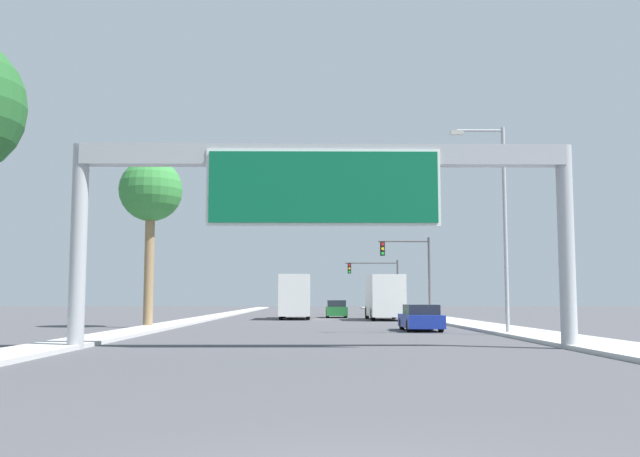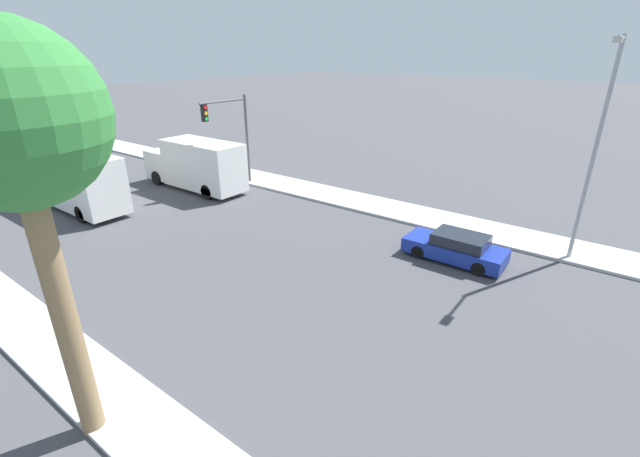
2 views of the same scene
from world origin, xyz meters
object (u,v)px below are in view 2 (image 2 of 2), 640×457
object	(u,v)px
truck_box_primary	(75,181)
traffic_light_mid_block	(80,110)
street_lamp_right	(597,140)
traffic_light_near_intersection	(233,128)
truck_box_secondary	(196,165)
palm_tree_background	(12,127)
car_mid_center	(456,248)
car_mid_left	(98,174)

from	to	relation	value
truck_box_primary	traffic_light_mid_block	xyz separation A→B (m)	(8.36, 15.59, 2.12)
truck_box_primary	street_lamp_right	distance (m)	27.63
truck_box_primary	street_lamp_right	size ratio (longest dim) A/B	0.91
truck_box_primary	traffic_light_mid_block	size ratio (longest dim) A/B	1.56
traffic_light_near_intersection	street_lamp_right	distance (m)	21.10
truck_box_secondary	traffic_light_near_intersection	xyz separation A→B (m)	(2.04, -1.81, 2.46)
truck_box_secondary	palm_tree_background	distance (m)	21.79
car_mid_center	street_lamp_right	size ratio (longest dim) A/B	0.47
car_mid_center	traffic_light_mid_block	bearing A→B (deg)	87.89
car_mid_center	palm_tree_background	world-z (taller)	palm_tree_background
truck_box_primary	palm_tree_background	distance (m)	19.91
traffic_light_mid_block	car_mid_center	bearing A→B (deg)	-92.11
palm_tree_background	traffic_light_near_intersection	bearing A→B (deg)	36.92
traffic_light_near_intersection	palm_tree_background	world-z (taller)	palm_tree_background
car_mid_center	street_lamp_right	bearing A→B (deg)	-54.25
truck_box_primary	car_mid_left	bearing A→B (deg)	51.31
truck_box_primary	palm_tree_background	xyz separation A→B (m)	(-8.01, -17.22, 5.97)
traffic_light_near_intersection	street_lamp_right	size ratio (longest dim) A/B	0.65
car_mid_center	traffic_light_near_intersection	bearing A→B (deg)	83.08
truck_box_secondary	palm_tree_background	world-z (taller)	palm_tree_background
truck_box_primary	truck_box_secondary	bearing A→B (deg)	-20.42
traffic_light_near_intersection	palm_tree_background	distance (m)	21.61
truck_box_secondary	traffic_light_near_intersection	size ratio (longest dim) A/B	1.33
traffic_light_mid_block	street_lamp_right	size ratio (longest dim) A/B	0.58
traffic_light_near_intersection	traffic_light_mid_block	bearing A→B (deg)	91.95
car_mid_left	palm_tree_background	distance (m)	25.46
car_mid_left	traffic_light_near_intersection	distance (m)	10.95
car_mid_left	car_mid_center	size ratio (longest dim) A/B	0.95
car_mid_left	street_lamp_right	world-z (taller)	street_lamp_right
car_mid_left	traffic_light_mid_block	world-z (taller)	traffic_light_mid_block
car_mid_center	street_lamp_right	world-z (taller)	street_lamp_right
truck_box_secondary	palm_tree_background	size ratio (longest dim) A/B	0.86
truck_box_secondary	traffic_light_mid_block	bearing A→B (deg)	85.74
car_mid_left	palm_tree_background	size ratio (longest dim) A/B	0.44
truck_box_primary	truck_box_secondary	world-z (taller)	truck_box_primary
traffic_light_mid_block	palm_tree_background	xyz separation A→B (m)	(-16.36, -32.80, 3.85)
truck_box_primary	traffic_light_mid_block	world-z (taller)	traffic_light_mid_block
truck_box_primary	palm_tree_background	size ratio (longest dim) A/B	0.90
street_lamp_right	palm_tree_background	bearing A→B (deg)	155.53
traffic_light_near_intersection	street_lamp_right	xyz separation A→B (m)	(1.03, -21.03, 1.43)
traffic_light_near_intersection	palm_tree_background	xyz separation A→B (m)	(-17.04, -12.80, 3.56)
car_mid_center	palm_tree_background	bearing A→B (deg)	165.20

